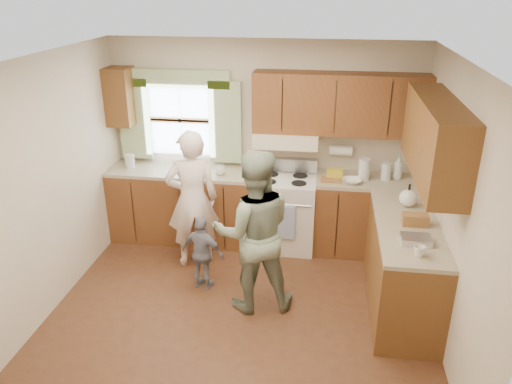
% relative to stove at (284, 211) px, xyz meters
% --- Properties ---
extents(room, '(3.80, 3.80, 3.80)m').
position_rel_stove_xyz_m(room, '(-0.30, -1.44, 0.78)').
color(room, '#4D2917').
rests_on(room, ground).
extents(kitchen_fixtures, '(3.80, 2.25, 2.15)m').
position_rel_stove_xyz_m(kitchen_fixtures, '(0.31, -0.36, 0.37)').
color(kitchen_fixtures, '#44220E').
rests_on(kitchen_fixtures, ground).
extents(stove, '(0.76, 0.67, 1.07)m').
position_rel_stove_xyz_m(stove, '(0.00, 0.00, 0.00)').
color(stove, silver).
rests_on(stove, ground).
extents(woman_left, '(0.69, 0.58, 1.63)m').
position_rel_stove_xyz_m(woman_left, '(-1.00, -0.59, 0.35)').
color(woman_left, white).
rests_on(woman_left, ground).
extents(woman_right, '(0.95, 0.82, 1.69)m').
position_rel_stove_xyz_m(woman_right, '(-0.18, -1.31, 0.38)').
color(woman_right, '#26472C').
rests_on(woman_right, ground).
extents(child, '(0.53, 0.32, 0.84)m').
position_rel_stove_xyz_m(child, '(-0.77, -1.08, -0.04)').
color(child, gray).
rests_on(child, ground).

